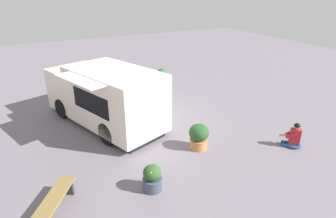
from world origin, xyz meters
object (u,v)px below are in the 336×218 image
object	(u,v)px
planter_flowering_side	(162,75)
person_customer	(294,138)
planter_flowering_far	(152,178)
planter_flowering_near	(199,136)
food_truck	(105,97)
plaza_bench	(55,200)

from	to	relation	value
planter_flowering_side	person_customer	bearing A→B (deg)	-84.94
planter_flowering_far	planter_flowering_side	bearing A→B (deg)	62.20
person_customer	planter_flowering_near	size ratio (longest dim) A/B	1.01
planter_flowering_near	planter_flowering_side	bearing A→B (deg)	73.26
food_truck	planter_flowering_side	bearing A→B (deg)	41.68
planter_flowering_side	food_truck	bearing A→B (deg)	-138.32
planter_flowering_side	plaza_bench	xyz separation A→B (m)	(-6.77, -7.96, -0.01)
person_customer	planter_flowering_side	world-z (taller)	person_customer
person_customer	planter_flowering_near	distance (m)	3.21
planter_flowering_near	person_customer	bearing A→B (deg)	-25.63
food_truck	person_customer	size ratio (longest dim) A/B	6.45
planter_flowering_far	planter_flowering_side	distance (m)	9.39
food_truck	person_customer	distance (m)	6.93
food_truck	person_customer	bearing A→B (deg)	-42.37
plaza_bench	planter_flowering_near	bearing A→B (deg)	10.36
planter_flowering_near	planter_flowering_far	xyz separation A→B (m)	(-2.24, -1.20, -0.09)
planter_flowering_near	planter_flowering_far	size ratio (longest dim) A/B	1.17
person_customer	plaza_bench	distance (m)	7.54
person_customer	planter_flowering_near	world-z (taller)	person_customer
person_customer	plaza_bench	world-z (taller)	person_customer
person_customer	planter_flowering_far	xyz separation A→B (m)	(-5.13, 0.19, 0.03)
planter_flowering_near	food_truck	bearing A→B (deg)	124.00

